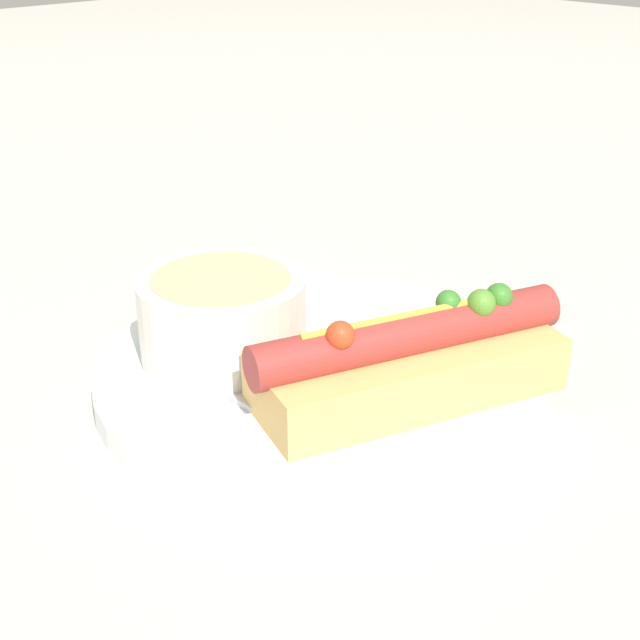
{
  "coord_description": "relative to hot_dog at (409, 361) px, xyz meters",
  "views": [
    {
      "loc": [
        -0.34,
        -0.35,
        0.28
      ],
      "look_at": [
        0.0,
        0.0,
        0.05
      ],
      "focal_mm": 50.0,
      "sensor_mm": 36.0,
      "label": 1
    }
  ],
  "objects": [
    {
      "name": "ground_plane",
      "position": [
        -0.01,
        0.06,
        -0.04
      ],
      "size": [
        4.0,
        4.0,
        0.0
      ],
      "primitive_type": "plane",
      "color": "#BCB7AD"
    },
    {
      "name": "dinner_plate",
      "position": [
        -0.01,
        0.06,
        -0.03
      ],
      "size": [
        0.28,
        0.28,
        0.02
      ],
      "color": "white",
      "rests_on": "ground_plane"
    },
    {
      "name": "hot_dog",
      "position": [
        0.0,
        0.0,
        0.0
      ],
      "size": [
        0.19,
        0.12,
        0.06
      ],
      "rotation": [
        0.0,
        0.0,
        -0.33
      ],
      "color": "#DBAD60",
      "rests_on": "dinner_plate"
    },
    {
      "name": "soup_bowl",
      "position": [
        -0.05,
        0.11,
        0.01
      ],
      "size": [
        0.1,
        0.1,
        0.06
      ],
      "color": "silver",
      "rests_on": "dinner_plate"
    },
    {
      "name": "spoon",
      "position": [
        -0.07,
        0.11,
        -0.02
      ],
      "size": [
        0.02,
        0.16,
        0.01
      ],
      "rotation": [
        0.0,
        0.0,
        1.57
      ],
      "color": "#B7B7BC",
      "rests_on": "dinner_plate"
    }
  ]
}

